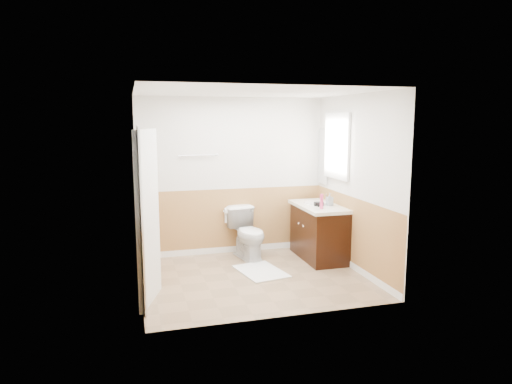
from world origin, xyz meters
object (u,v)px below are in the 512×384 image
object	(u,v)px
toilet	(248,233)
bath_mat	(261,271)
lotion_bottle	(322,201)
vanity_cabinet	(319,233)
soap_dispenser	(330,199)

from	to	relation	value
toilet	bath_mat	size ratio (longest dim) A/B	0.98
lotion_bottle	toilet	bearing A→B (deg)	147.51
bath_mat	vanity_cabinet	distance (m)	1.20
vanity_cabinet	lotion_bottle	world-z (taller)	lotion_bottle
bath_mat	vanity_cabinet	bearing A→B (deg)	20.83
toilet	vanity_cabinet	distance (m)	1.10
vanity_cabinet	soap_dispenser	bearing A→B (deg)	-39.74
soap_dispenser	toilet	bearing A→B (deg)	160.89
lotion_bottle	soap_dispenser	distance (m)	0.30
toilet	lotion_bottle	world-z (taller)	lotion_bottle
bath_mat	toilet	bearing A→B (deg)	90.00
toilet	lotion_bottle	xyz separation A→B (m)	(0.96, -0.61, 0.57)
soap_dispenser	lotion_bottle	bearing A→B (deg)	-137.52
bath_mat	vanity_cabinet	world-z (taller)	vanity_cabinet
toilet	soap_dispenser	distance (m)	1.36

